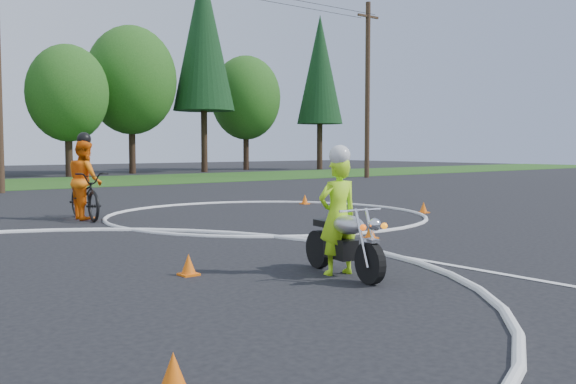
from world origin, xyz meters
TOP-DOWN VIEW (x-y plane):
  - ground at (0.00, 0.00)m, footprint 120.00×120.00m
  - course_markings at (2.17, 4.35)m, footprint 19.05×19.05m
  - primary_motorcycle at (4.23, 1.21)m, footprint 0.71×1.82m
  - rider_primary_grp at (4.24, 1.35)m, footprint 0.65×0.49m
  - rider_second_grp at (4.11, 10.18)m, footprint 0.96×2.26m
  - traffic_cones at (4.39, 3.00)m, footprint 18.54×12.89m
  - treeline at (14.78, 34.61)m, footprint 38.20×8.10m

SIDE VIEW (x-z plane):
  - ground at x=0.00m, z-range 0.00..0.00m
  - course_markings at x=2.17m, z-range -0.05..0.07m
  - traffic_cones at x=4.39m, z-range -0.01..0.29m
  - primary_motorcycle at x=4.23m, z-range -0.01..0.95m
  - rider_second_grp at x=4.11m, z-range -0.31..1.81m
  - rider_primary_grp at x=4.24m, z-range -0.03..1.76m
  - treeline at x=14.78m, z-range -0.64..13.88m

